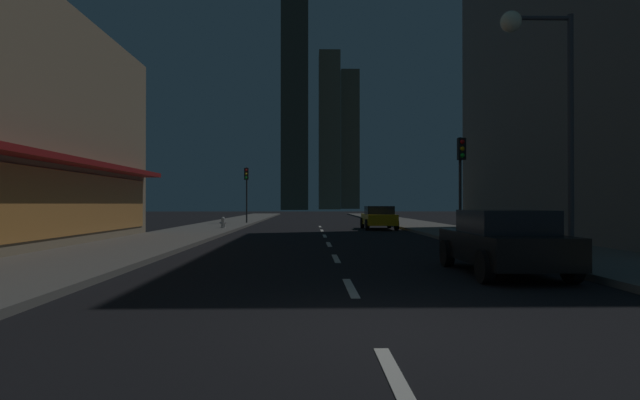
% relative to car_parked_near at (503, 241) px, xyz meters
% --- Properties ---
extents(ground_plane, '(78.00, 136.00, 0.10)m').
position_rel_car_parked_near_xyz_m(ground_plane, '(-3.60, 26.97, -0.79)').
color(ground_plane, black).
extents(sidewalk_right, '(4.00, 76.00, 0.15)m').
position_rel_car_parked_near_xyz_m(sidewalk_right, '(3.40, 26.97, -0.67)').
color(sidewalk_right, '#605E59').
rests_on(sidewalk_right, ground).
extents(sidewalk_left, '(4.00, 76.00, 0.15)m').
position_rel_car_parked_near_xyz_m(sidewalk_left, '(-10.60, 26.97, -0.67)').
color(sidewalk_left, '#605E59').
rests_on(sidewalk_left, ground).
extents(lane_marking_center, '(0.16, 33.40, 0.01)m').
position_rel_car_parked_near_xyz_m(lane_marking_center, '(-3.60, 8.57, -0.73)').
color(lane_marking_center, silver).
rests_on(lane_marking_center, ground).
extents(skyscraper_distant_tall, '(7.00, 8.71, 63.94)m').
position_rel_car_parked_near_xyz_m(skyscraper_distant_tall, '(-7.98, 123.43, 31.23)').
color(skyscraper_distant_tall, '#39372B').
rests_on(skyscraper_distant_tall, ground).
extents(skyscraper_distant_mid, '(6.03, 8.33, 45.21)m').
position_rel_car_parked_near_xyz_m(skyscraper_distant_mid, '(1.59, 137.54, 21.86)').
color(skyscraper_distant_mid, brown).
rests_on(skyscraper_distant_mid, ground).
extents(skyscraper_distant_short, '(5.76, 7.38, 43.51)m').
position_rel_car_parked_near_xyz_m(skyscraper_distant_short, '(8.59, 151.47, 21.02)').
color(skyscraper_distant_short, '#4B4738').
rests_on(skyscraper_distant_short, ground).
extents(car_parked_near, '(1.98, 4.24, 1.45)m').
position_rel_car_parked_near_xyz_m(car_parked_near, '(0.00, 0.00, 0.00)').
color(car_parked_near, black).
rests_on(car_parked_near, ground).
extents(car_parked_far, '(1.98, 4.24, 1.45)m').
position_rel_car_parked_near_xyz_m(car_parked_far, '(0.00, 20.61, 0.00)').
color(car_parked_far, gold).
rests_on(car_parked_far, ground).
extents(fire_hydrant_far_left, '(0.42, 0.30, 0.65)m').
position_rel_car_parked_near_xyz_m(fire_hydrant_far_left, '(-9.50, 19.35, -0.29)').
color(fire_hydrant_far_left, '#B2B2B2').
rests_on(fire_hydrant_far_left, sidewalk_left).
extents(traffic_light_near_right, '(0.32, 0.48, 4.20)m').
position_rel_car_parked_near_xyz_m(traffic_light_near_right, '(1.90, 9.56, 2.45)').
color(traffic_light_near_right, '#2D2D2D').
rests_on(traffic_light_near_right, sidewalk_right).
extents(traffic_light_far_left, '(0.32, 0.48, 4.20)m').
position_rel_car_parked_near_xyz_m(traffic_light_far_left, '(-9.10, 27.60, 2.45)').
color(traffic_light_far_left, '#2D2D2D').
rests_on(traffic_light_far_left, sidewalk_left).
extents(street_lamp_right, '(1.96, 0.56, 6.58)m').
position_rel_car_parked_near_xyz_m(street_lamp_right, '(1.78, 2.03, 4.33)').
color(street_lamp_right, '#38383D').
rests_on(street_lamp_right, sidewalk_right).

